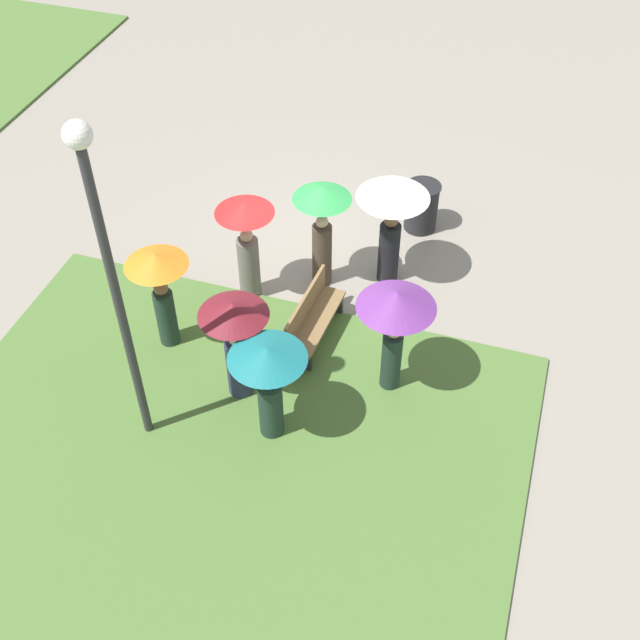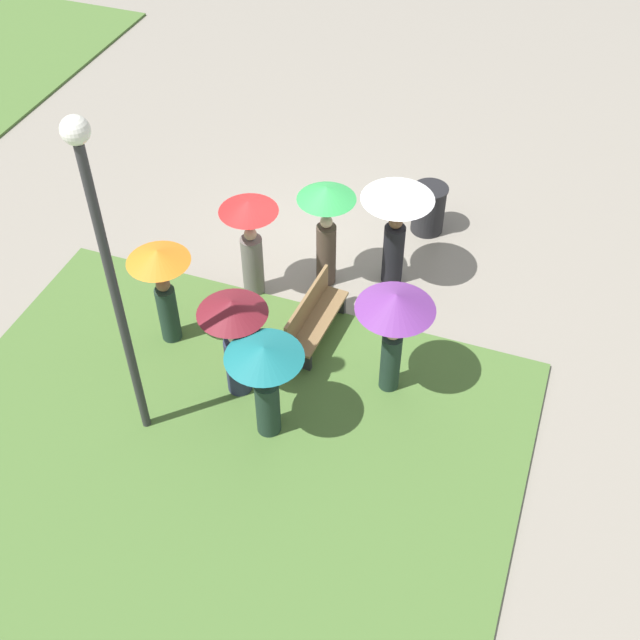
{
  "view_description": "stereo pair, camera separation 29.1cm",
  "coord_description": "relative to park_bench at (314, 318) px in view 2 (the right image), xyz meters",
  "views": [
    {
      "loc": [
        -9.96,
        -3.18,
        9.24
      ],
      "look_at": [
        -2.03,
        -0.65,
        1.01
      ],
      "focal_mm": 45.0,
      "sensor_mm": 36.0,
      "label": 1
    },
    {
      "loc": [
        -9.87,
        -3.46,
        9.24
      ],
      "look_at": [
        -2.03,
        -0.65,
        1.01
      ],
      "focal_mm": 45.0,
      "sensor_mm": 36.0,
      "label": 2
    }
  ],
  "objects": [
    {
      "name": "crowd_person_white",
      "position": [
        1.79,
        -0.77,
        0.98
      ],
      "size": [
        1.19,
        1.19,
        1.94
      ],
      "rotation": [
        0.0,
        0.0,
        4.13
      ],
      "color": "black",
      "rests_on": "ground_plane"
    },
    {
      "name": "crowd_person_green",
      "position": [
        1.38,
        0.28,
        0.88
      ],
      "size": [
        0.95,
        0.95,
        1.94
      ],
      "rotation": [
        0.0,
        0.0,
        1.37
      ],
      "color": "#47382D",
      "rests_on": "ground_plane"
    },
    {
      "name": "ground_plane",
      "position": [
        1.48,
        0.35,
        -0.46
      ],
      "size": [
        90.0,
        90.0,
        0.0
      ],
      "primitive_type": "plane",
      "color": "gray"
    },
    {
      "name": "trash_bin",
      "position": [
        3.35,
        -1.0,
        0.0
      ],
      "size": [
        0.64,
        0.64,
        0.93
      ],
      "color": "#232326",
      "rests_on": "ground_plane"
    },
    {
      "name": "lawn_patch_near",
      "position": [
        -3.81,
        0.52,
        -0.43
      ],
      "size": [
        8.93,
        8.35,
        0.06
      ],
      "color": "#4C7033",
      "rests_on": "ground_plane"
    },
    {
      "name": "lamp_post",
      "position": [
        -2.48,
        1.66,
        2.72
      ],
      "size": [
        0.32,
        0.32,
        5.05
      ],
      "color": "#2D2D30",
      "rests_on": "ground_plane"
    },
    {
      "name": "park_bench",
      "position": [
        0.0,
        0.0,
        0.0
      ],
      "size": [
        1.59,
        0.52,
        0.9
      ],
      "rotation": [
        0.0,
        0.0,
        -0.06
      ],
      "color": "brown",
      "rests_on": "ground_plane"
    },
    {
      "name": "crowd_person_maroon",
      "position": [
        -1.39,
        0.67,
        0.8
      ],
      "size": [
        1.0,
        1.0,
        1.84
      ],
      "rotation": [
        0.0,
        0.0,
        3.26
      ],
      "color": "#282D47",
      "rests_on": "ground_plane"
    },
    {
      "name": "crowd_person_teal",
      "position": [
        -1.96,
        -0.04,
        0.77
      ],
      "size": [
        1.07,
        1.07,
        1.75
      ],
      "rotation": [
        0.0,
        0.0,
        5.07
      ],
      "color": "#1E3328",
      "rests_on": "ground_plane"
    },
    {
      "name": "crowd_person_red",
      "position": [
        0.69,
        1.32,
        0.78
      ],
      "size": [
        0.95,
        0.95,
        1.9
      ],
      "rotation": [
        0.0,
        0.0,
        1.64
      ],
      "color": "slate",
      "rests_on": "ground_plane"
    },
    {
      "name": "crowd_person_orange",
      "position": [
        -0.78,
        2.12,
        0.83
      ],
      "size": [
        0.95,
        0.95,
        1.84
      ],
      "rotation": [
        0.0,
        0.0,
        3.51
      ],
      "color": "#1E3328",
      "rests_on": "ground_plane"
    },
    {
      "name": "crowd_person_purple",
      "position": [
        -0.6,
        -1.42,
        1.03
      ],
      "size": [
        1.12,
        1.12,
        1.92
      ],
      "rotation": [
        0.0,
        0.0,
        5.98
      ],
      "color": "#1E3328",
      "rests_on": "ground_plane"
    }
  ]
}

